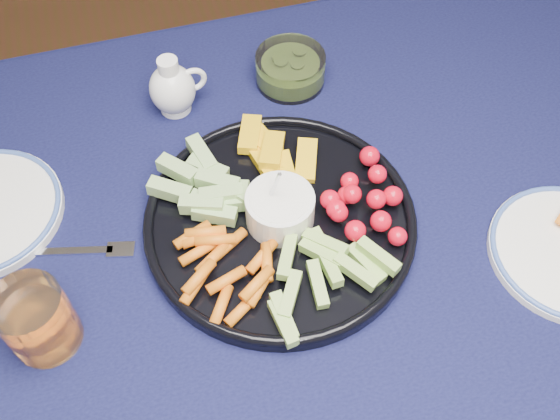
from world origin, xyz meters
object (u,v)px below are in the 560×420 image
object	(u,v)px
crudite_platter	(278,217)
pickle_bowl	(290,70)
creamer_pitcher	(173,88)
dining_table	(371,278)
juice_tumbler	(39,322)

from	to	relation	value
crudite_platter	pickle_bowl	size ratio (longest dim) A/B	3.30
crudite_platter	creamer_pitcher	distance (m)	0.28
dining_table	juice_tumbler	size ratio (longest dim) A/B	16.81
crudite_platter	pickle_bowl	distance (m)	0.29
creamer_pitcher	dining_table	bearing A→B (deg)	-57.60
creamer_pitcher	pickle_bowl	xyz separation A→B (m)	(0.19, 0.01, -0.02)
dining_table	creamer_pitcher	size ratio (longest dim) A/B	16.68
creamer_pitcher	pickle_bowl	bearing A→B (deg)	2.26
creamer_pitcher	pickle_bowl	world-z (taller)	creamer_pitcher
dining_table	crudite_platter	bearing A→B (deg)	149.36
dining_table	crudite_platter	world-z (taller)	crudite_platter
dining_table	creamer_pitcher	world-z (taller)	creamer_pitcher
crudite_platter	pickle_bowl	xyz separation A→B (m)	(0.10, 0.27, 0.00)
crudite_platter	juice_tumbler	bearing A→B (deg)	-166.20
dining_table	crudite_platter	distance (m)	0.18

